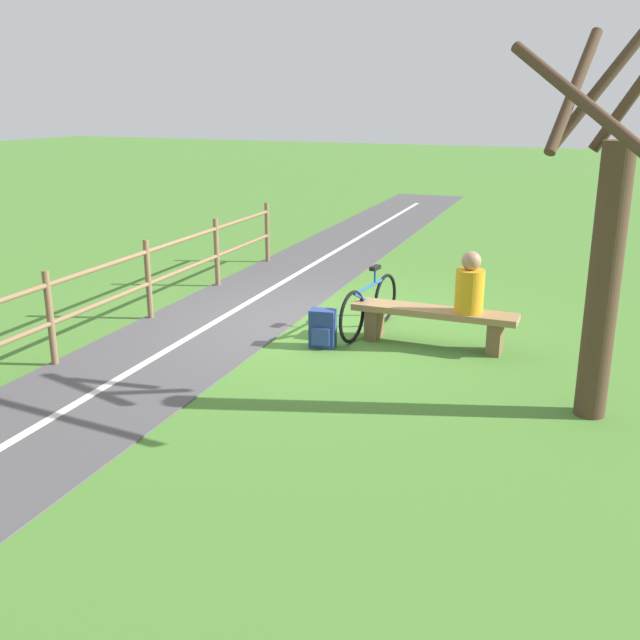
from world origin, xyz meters
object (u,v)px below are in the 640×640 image
person_seated (470,286)px  backpack (323,329)px  bicycle (369,305)px  tree_near_bench (602,248)px  bench (433,319)px

person_seated → backpack: 1.83m
backpack → bicycle: bearing=-110.1°
bicycle → tree_near_bench: tree_near_bench is taller
bench → tree_near_bench: 2.67m
tree_near_bench → bench: bearing=-36.2°
bicycle → backpack: (0.30, 0.81, -0.12)m
bench → person_seated: 0.62m
bicycle → backpack: bearing=-15.5°
bicycle → tree_near_bench: bearing=65.3°
person_seated → tree_near_bench: bearing=134.6°
backpack → tree_near_bench: size_ratio=0.13×
person_seated → backpack: size_ratio=1.57×
person_seated → tree_near_bench: (-1.48, 1.40, 0.82)m
bicycle → tree_near_bench: (-2.79, 1.57, 1.26)m
person_seated → backpack: (1.62, 0.64, -0.56)m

